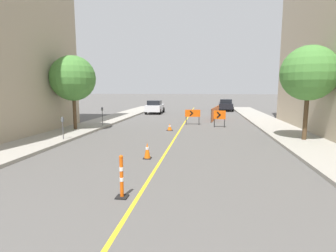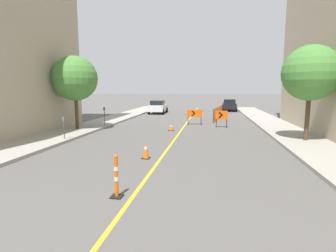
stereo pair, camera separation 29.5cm
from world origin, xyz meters
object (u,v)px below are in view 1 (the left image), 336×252
(arrow_barricade_primary, at_px, (193,114))
(arrow_barricade_secondary, at_px, (220,116))
(traffic_cone_second, at_px, (147,151))
(parked_car_curb_near, at_px, (155,107))
(parking_meter_far_curb, at_px, (102,112))
(parking_meter_near_curb, at_px, (63,123))
(traffic_cone_third, at_px, (170,127))
(street_tree_right_near, at_px, (309,73))
(street_tree_left_near, at_px, (73,78))
(parked_car_curb_mid, at_px, (226,105))
(delineator_post_front, at_px, (122,179))

(arrow_barricade_primary, height_order, arrow_barricade_secondary, arrow_barricade_secondary)
(traffic_cone_second, bearing_deg, arrow_barricade_primary, 82.77)
(arrow_barricade_primary, xyz_separation_m, parked_car_curb_near, (-5.09, 9.69, -0.11))
(arrow_barricade_primary, bearing_deg, parking_meter_far_curb, -165.14)
(traffic_cone_second, distance_m, parking_meter_near_curb, 6.24)
(arrow_barricade_secondary, distance_m, parking_meter_far_curb, 9.14)
(parked_car_curb_near, bearing_deg, parking_meter_near_curb, -97.45)
(traffic_cone_second, relative_size, parked_car_curb_near, 0.16)
(traffic_cone_second, height_order, traffic_cone_third, traffic_cone_second)
(traffic_cone_third, bearing_deg, street_tree_right_near, -20.70)
(parked_car_curb_near, xyz_separation_m, parking_meter_far_curb, (-1.82, -12.11, 0.36))
(parking_meter_near_curb, height_order, street_tree_right_near, street_tree_right_near)
(arrow_barricade_secondary, xyz_separation_m, street_tree_right_near, (4.44, -5.14, 2.90))
(parking_meter_near_curb, bearing_deg, arrow_barricade_secondary, 37.62)
(traffic_cone_second, relative_size, parking_meter_near_curb, 0.56)
(parking_meter_near_curb, height_order, street_tree_left_near, street_tree_left_near)
(traffic_cone_third, distance_m, parked_car_curb_mid, 18.89)
(traffic_cone_second, bearing_deg, parking_meter_near_curb, 152.68)
(parked_car_curb_mid, xyz_separation_m, street_tree_right_near, (2.81, -21.18, 3.02))
(traffic_cone_second, bearing_deg, arrow_barricade_secondary, 70.13)
(arrow_barricade_primary, height_order, parked_car_curb_mid, parked_car_curb_mid)
(traffic_cone_third, bearing_deg, parked_car_curb_mid, 73.82)
(traffic_cone_third, height_order, parked_car_curb_mid, parked_car_curb_mid)
(delineator_post_front, relative_size, arrow_barricade_secondary, 0.92)
(parked_car_curb_near, bearing_deg, delineator_post_front, -82.74)
(parking_meter_near_curb, bearing_deg, street_tree_right_near, 7.76)
(parked_car_curb_mid, xyz_separation_m, street_tree_left_near, (-11.91, -19.29, 2.90))
(delineator_post_front, height_order, parking_meter_near_curb, parking_meter_near_curb)
(delineator_post_front, relative_size, parking_meter_far_curb, 0.85)
(traffic_cone_third, bearing_deg, parking_meter_far_curb, 170.72)
(traffic_cone_second, distance_m, delineator_post_front, 4.12)
(traffic_cone_third, distance_m, delineator_post_front, 11.85)
(parked_car_curb_near, bearing_deg, traffic_cone_second, -81.55)
(traffic_cone_third, relative_size, parking_meter_near_curb, 0.39)
(arrow_barricade_secondary, height_order, parking_meter_near_curb, parking_meter_near_curb)
(parked_car_curb_mid, relative_size, street_tree_left_near, 0.85)
(delineator_post_front, distance_m, street_tree_right_near, 12.20)
(traffic_cone_second, height_order, arrow_barricade_primary, arrow_barricade_primary)
(parked_car_curb_near, bearing_deg, parked_car_curb_mid, 28.39)
(traffic_cone_second, relative_size, parked_car_curb_mid, 0.16)
(arrow_barricade_primary, xyz_separation_m, street_tree_right_near, (6.59, -6.36, 2.91))
(arrow_barricade_secondary, bearing_deg, parking_meter_near_curb, -140.22)
(delineator_post_front, xyz_separation_m, street_tree_right_near, (7.79, 8.80, 3.29))
(traffic_cone_second, distance_m, arrow_barricade_primary, 11.14)
(traffic_cone_second, xyz_separation_m, arrow_barricade_primary, (1.40, 11.04, 0.56))
(traffic_cone_second, height_order, parking_meter_near_curb, parking_meter_near_curb)
(delineator_post_front, bearing_deg, traffic_cone_second, 92.82)
(arrow_barricade_secondary, relative_size, street_tree_left_near, 0.26)
(parked_car_curb_mid, relative_size, parking_meter_near_curb, 3.43)
(traffic_cone_second, height_order, street_tree_left_near, street_tree_left_near)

